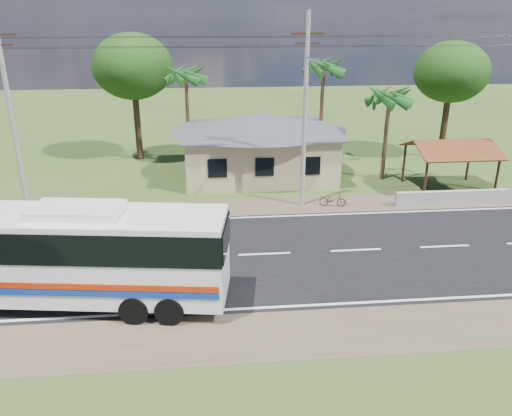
{
  "coord_description": "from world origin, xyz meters",
  "views": [
    {
      "loc": [
        -2.42,
        -21.38,
        10.68
      ],
      "look_at": [
        -0.31,
        1.0,
        2.01
      ],
      "focal_mm": 35.0,
      "sensor_mm": 36.0,
      "label": 1
    }
  ],
  "objects": [
    {
      "name": "waiting_shed",
      "position": [
        13.0,
        8.5,
        2.73
      ],
      "size": [
        5.2,
        4.48,
        3.35
      ],
      "color": "#3A2215",
      "rests_on": "ground"
    },
    {
      "name": "road",
      "position": [
        0.0,
        0.0,
        0.01
      ],
      "size": [
        120.0,
        16.0,
        0.03
      ],
      "color": "black",
      "rests_on": "ground"
    },
    {
      "name": "palm_near",
      "position": [
        9.5,
        11.0,
        5.71
      ],
      "size": [
        2.8,
        2.8,
        6.7
      ],
      "color": "#47301E",
      "rests_on": "ground"
    },
    {
      "name": "palm_far",
      "position": [
        -4.0,
        16.0,
        6.68
      ],
      "size": [
        2.8,
        2.8,
        7.7
      ],
      "color": "#47301E",
      "rests_on": "ground"
    },
    {
      "name": "house",
      "position": [
        1.0,
        13.0,
        2.64
      ],
      "size": [
        12.4,
        10.0,
        5.0
      ],
      "color": "tan",
      "rests_on": "ground"
    },
    {
      "name": "motorcycle",
      "position": [
        4.79,
        6.06,
        0.41
      ],
      "size": [
        1.64,
        0.86,
        0.82
      ],
      "primitive_type": "imported",
      "rotation": [
        0.0,
        0.0,
        1.36
      ],
      "color": "black",
      "rests_on": "ground"
    },
    {
      "name": "coach_bus",
      "position": [
        -8.5,
        -3.5,
        2.36
      ],
      "size": [
        13.54,
        4.62,
        4.13
      ],
      "rotation": [
        0.0,
        0.0,
        -0.14
      ],
      "color": "white",
      "rests_on": "ground"
    },
    {
      "name": "tree_behind_shed",
      "position": [
        16.0,
        16.0,
        6.68
      ],
      "size": [
        5.6,
        5.6,
        9.02
      ],
      "color": "#47301E",
      "rests_on": "ground"
    },
    {
      "name": "utility_poles",
      "position": [
        2.67,
        6.49,
        5.77
      ],
      "size": [
        32.8,
        2.22,
        11.0
      ],
      "color": "#9E9E99",
      "rests_on": "ground"
    },
    {
      "name": "palm_mid",
      "position": [
        6.0,
        15.5,
        7.16
      ],
      "size": [
        2.8,
        2.8,
        8.2
      ],
      "color": "#47301E",
      "rests_on": "ground"
    },
    {
      "name": "tree_behind_house",
      "position": [
        -8.0,
        18.0,
        7.12
      ],
      "size": [
        6.0,
        6.0,
        9.61
      ],
      "color": "#47301E",
      "rests_on": "ground"
    },
    {
      "name": "ground",
      "position": [
        0.0,
        0.0,
        0.0
      ],
      "size": [
        120.0,
        120.0,
        0.0
      ],
      "primitive_type": "plane",
      "color": "#2E491A",
      "rests_on": "ground"
    },
    {
      "name": "concrete_barrier",
      "position": [
        12.0,
        5.6,
        0.45
      ],
      "size": [
        7.0,
        0.3,
        0.9
      ],
      "primitive_type": "cube",
      "color": "#9E9E99",
      "rests_on": "ground"
    }
  ]
}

